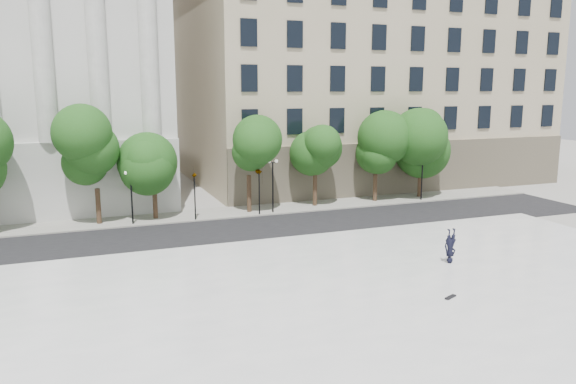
% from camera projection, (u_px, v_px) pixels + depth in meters
% --- Properties ---
extents(ground, '(160.00, 160.00, 0.00)m').
position_uv_depth(ground, '(348.00, 339.00, 22.53)').
color(ground, '#AEACA5').
rests_on(ground, ground).
extents(plaza, '(44.00, 22.00, 0.45)m').
position_uv_depth(plaza, '(317.00, 307.00, 25.24)').
color(plaza, white).
rests_on(plaza, ground).
extents(street, '(60.00, 8.00, 0.02)m').
position_uv_depth(street, '(230.00, 232.00, 39.05)').
color(street, black).
rests_on(street, ground).
extents(far_sidewalk, '(60.00, 4.00, 0.12)m').
position_uv_depth(far_sidewalk, '(210.00, 214.00, 44.54)').
color(far_sidewalk, '#A8A59B').
rests_on(far_sidewalk, ground).
extents(building_east, '(36.00, 26.15, 23.00)m').
position_uv_depth(building_east, '(351.00, 77.00, 63.25)').
color(building_east, '#B9A88D').
rests_on(building_east, ground).
extents(traffic_light_west, '(0.93, 1.54, 4.12)m').
position_uv_depth(traffic_light_west, '(194.00, 174.00, 41.80)').
color(traffic_light_west, black).
rests_on(traffic_light_west, ground).
extents(traffic_light_east, '(1.08, 1.86, 4.25)m').
position_uv_depth(traffic_light_east, '(259.00, 169.00, 43.57)').
color(traffic_light_east, black).
rests_on(traffic_light_east, ground).
extents(person_lying, '(0.77, 1.95, 0.52)m').
position_uv_depth(person_lying, '(450.00, 258.00, 30.81)').
color(person_lying, black).
rests_on(person_lying, plaza).
extents(skateboard, '(0.74, 0.46, 0.07)m').
position_uv_depth(skateboard, '(450.00, 297.00, 25.69)').
color(skateboard, black).
rests_on(skateboard, plaza).
extents(street_trees, '(43.60, 5.05, 7.52)m').
position_uv_depth(street_trees, '(216.00, 152.00, 43.58)').
color(street_trees, '#382619').
rests_on(street_trees, ground).
extents(lamp_posts, '(36.48, 0.28, 4.38)m').
position_uv_depth(lamp_posts, '(214.00, 181.00, 42.77)').
color(lamp_posts, black).
rests_on(lamp_posts, ground).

